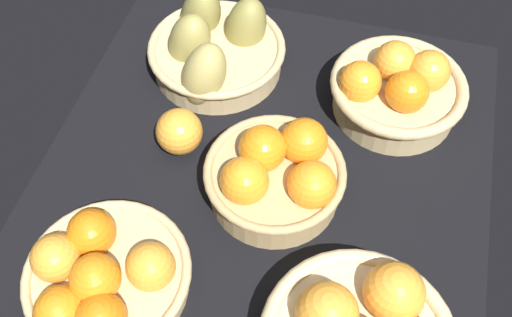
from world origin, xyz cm
name	(u,v)px	position (x,y,z in cm)	size (l,w,h in cm)	color
market_tray	(260,190)	(0.00, 0.00, 1.50)	(84.00, 72.00, 3.00)	black
basket_near_left_pears	(214,48)	(-23.34, -14.68, 7.60)	(27.34, 24.82, 14.90)	tan
basket_far_left	(397,89)	(-21.68, 18.32, 7.98)	(23.21, 23.21, 11.76)	tan
basket_near_right	(102,277)	(22.89, -16.42, 6.94)	(23.50, 23.50, 10.20)	tan
basket_center	(276,174)	(0.63, 2.77, 7.90)	(21.84, 21.84, 11.48)	tan
loose_orange_front_gap	(179,132)	(-4.12, -14.71, 6.86)	(7.72, 7.72, 7.72)	#F49E33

